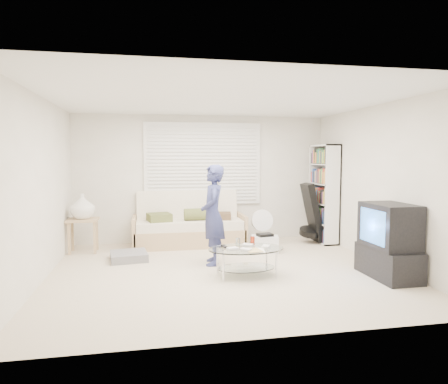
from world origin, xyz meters
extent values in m
plane|color=#C6B39A|center=(0.00, 0.00, 0.00)|extent=(5.00, 5.00, 0.00)
cube|color=beige|center=(0.00, 2.25, 1.25)|extent=(5.00, 0.02, 2.50)
cube|color=beige|center=(0.00, -2.25, 1.25)|extent=(5.00, 0.02, 2.50)
cube|color=beige|center=(-2.50, 0.00, 1.25)|extent=(0.02, 4.50, 2.50)
cube|color=beige|center=(2.50, 0.00, 1.25)|extent=(0.02, 4.50, 2.50)
cube|color=white|center=(0.00, 0.00, 2.50)|extent=(5.00, 4.50, 0.02)
cube|color=white|center=(0.00, 2.22, 1.55)|extent=(2.32, 0.06, 1.62)
cube|color=black|center=(0.00, 2.21, 1.55)|extent=(2.20, 0.01, 1.50)
cube|color=silver|center=(0.00, 2.18, 1.55)|extent=(2.16, 0.04, 1.50)
cube|color=silver|center=(0.00, 2.20, 1.55)|extent=(2.32, 0.08, 1.62)
cube|color=tan|center=(-0.32, 1.83, 0.16)|extent=(2.05, 0.82, 0.33)
cube|color=beige|center=(-0.32, 1.81, 0.41)|extent=(1.97, 0.76, 0.16)
cube|color=beige|center=(-0.32, 2.16, 0.72)|extent=(1.97, 0.23, 0.63)
cube|color=tan|center=(-1.35, 1.83, 0.29)|extent=(0.06, 0.82, 0.57)
cube|color=tan|center=(0.70, 1.83, 0.29)|extent=(0.06, 0.82, 0.57)
cube|color=#435329|center=(-0.89, 1.78, 0.56)|extent=(0.49, 0.49, 0.14)
cylinder|color=#435329|center=(-0.17, 1.75, 0.60)|extent=(0.51, 0.23, 0.23)
cube|color=#4B3925|center=(0.29, 1.81, 0.55)|extent=(0.43, 0.43, 0.12)
cube|color=slate|center=(-1.41, 0.91, 0.06)|extent=(0.65, 0.65, 0.13)
cube|color=tan|center=(-2.22, 1.61, 0.58)|extent=(0.53, 0.42, 0.04)
cube|color=tan|center=(-2.43, 1.45, 0.28)|extent=(0.04, 0.04, 0.57)
cube|color=tan|center=(-2.01, 1.45, 0.28)|extent=(0.04, 0.04, 0.57)
cube|color=tan|center=(-2.43, 1.77, 0.28)|extent=(0.04, 0.04, 0.57)
cube|color=tan|center=(-2.01, 1.77, 0.28)|extent=(0.04, 0.04, 0.57)
imported|color=white|center=(-2.22, 1.61, 0.82)|extent=(0.42, 0.42, 0.44)
cube|color=white|center=(2.33, 1.67, 0.96)|extent=(0.30, 0.81, 1.92)
cube|color=black|center=(2.07, 1.60, 0.60)|extent=(0.39, 0.42, 1.15)
cylinder|color=black|center=(2.03, 1.60, 0.22)|extent=(0.42, 0.43, 0.20)
cylinder|color=white|center=(1.03, 1.57, 0.02)|extent=(0.28, 0.28, 0.03)
cylinder|color=white|center=(1.03, 1.57, 0.19)|extent=(0.04, 0.04, 0.36)
cylinder|color=white|center=(1.03, 1.57, 0.48)|extent=(0.41, 0.14, 0.42)
cylinder|color=white|center=(1.03, 1.57, 0.48)|extent=(0.11, 0.07, 0.11)
cube|color=white|center=(0.94, 1.04, 0.14)|extent=(0.54, 0.44, 0.28)
cube|color=black|center=(0.94, 1.04, 0.31)|extent=(0.29, 0.23, 0.05)
cube|color=black|center=(2.20, -0.73, 0.21)|extent=(0.51, 0.95, 0.42)
cube|color=black|center=(2.20, -0.73, 0.73)|extent=(0.53, 0.80, 0.61)
cube|color=#4A95E6|center=(1.95, -0.74, 0.73)|extent=(0.02, 0.61, 0.47)
ellipsoid|color=silver|center=(0.26, -0.30, 0.39)|extent=(1.09, 0.70, 0.02)
ellipsoid|color=silver|center=(0.26, -0.30, 0.12)|extent=(0.83, 0.54, 0.01)
cylinder|color=silver|center=(-0.10, -0.52, 0.19)|extent=(0.03, 0.03, 0.37)
cylinder|color=silver|center=(0.64, -0.51, 0.19)|extent=(0.03, 0.03, 0.37)
cylinder|color=silver|center=(-0.11, -0.09, 0.19)|extent=(0.03, 0.03, 0.37)
cylinder|color=silver|center=(0.63, -0.08, 0.19)|extent=(0.03, 0.03, 0.37)
cube|color=white|center=(0.05, -0.38, 0.42)|extent=(0.17, 0.13, 0.04)
cube|color=white|center=(0.31, -0.20, 0.42)|extent=(0.18, 0.16, 0.04)
cube|color=white|center=(0.54, -0.34, 0.42)|extent=(0.16, 0.18, 0.04)
cube|color=white|center=(0.22, -0.48, 0.42)|extent=(0.17, 0.17, 0.04)
cylinder|color=silver|center=(0.18, -0.13, 0.45)|extent=(0.06, 0.06, 0.11)
cylinder|color=red|center=(0.41, -0.10, 0.46)|extent=(0.06, 0.06, 0.12)
cube|color=black|center=(-0.03, -0.19, 0.41)|extent=(0.07, 0.17, 0.02)
cube|color=white|center=(0.37, -0.47, 0.40)|extent=(0.27, 0.33, 0.01)
cube|color=tan|center=(0.32, -0.49, 0.41)|extent=(0.22, 0.28, 0.01)
imported|color=navy|center=(-0.10, 0.42, 0.78)|extent=(0.43, 0.61, 1.56)
camera|label=1|loc=(-1.07, -5.67, 1.67)|focal=32.00mm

